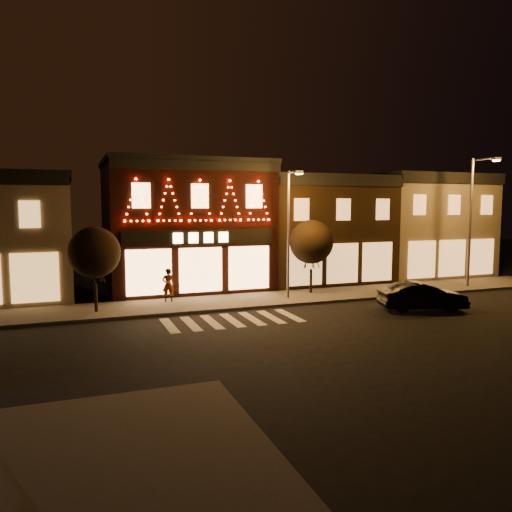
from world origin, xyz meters
TOP-DOWN VIEW (x-y plane):
  - ground at (0.00, 0.00)m, footprint 120.00×120.00m
  - sidewalk_far at (2.00, 8.00)m, footprint 44.00×4.00m
  - sidewalk_near at (-6.50, -7.50)m, footprint 7.00×7.00m
  - building_pulp at (0.00, 13.98)m, footprint 10.20×8.34m
  - building_right_a at (9.50, 13.99)m, footprint 9.20×8.28m
  - building_right_b at (18.50, 13.99)m, footprint 9.20×8.28m
  - streetlamp_mid at (4.61, 7.55)m, footprint 0.46×1.65m
  - streetlamp_right at (17.58, 7.15)m, footprint 0.61×1.92m
  - tree_left at (-5.99, 7.61)m, footprint 2.55×2.55m
  - tree_right at (6.55, 8.65)m, footprint 2.66×2.66m
  - dark_sedan at (9.99, 2.67)m, footprint 4.69×2.69m
  - pedestrian at (-2.11, 8.99)m, footprint 0.70×0.48m

SIDE VIEW (x-z plane):
  - ground at x=0.00m, z-range 0.00..0.00m
  - sidewalk_far at x=2.00m, z-range 0.00..0.15m
  - sidewalk_near at x=-6.50m, z-range 0.00..0.15m
  - dark_sedan at x=9.99m, z-range 0.00..1.46m
  - pedestrian at x=-2.11m, z-range 0.15..2.00m
  - tree_left at x=-5.99m, z-range 1.00..5.27m
  - tree_right at x=6.55m, z-range 1.04..5.48m
  - building_right_a at x=9.50m, z-range 0.01..7.51m
  - building_right_b at x=18.50m, z-range 0.01..7.81m
  - building_pulp at x=0.00m, z-range 0.01..8.31m
  - streetlamp_mid at x=4.61m, z-range 0.78..8.01m
  - streetlamp_right at x=17.58m, z-range 0.87..9.22m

